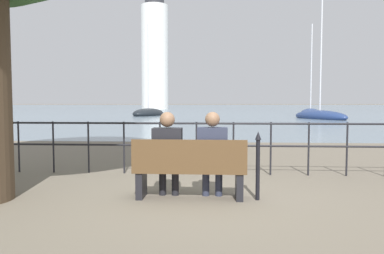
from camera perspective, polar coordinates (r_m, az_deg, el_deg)
The scene contains 11 objects.
ground_plane at distance 5.72m, azimuth -0.33°, elevation -10.75°, with size 1000.00×1000.00×0.00m, color #706656.
harbor_water at distance 163.57m, azimuth 3.56°, elevation 3.18°, with size 600.00×300.00×0.01m.
park_bench at distance 5.57m, azimuth -0.37°, elevation -6.65°, with size 1.67×0.45×0.90m.
seated_person_left at distance 5.63m, azimuth -3.74°, elevation -3.61°, with size 0.44×0.35×1.29m.
seated_person_right at distance 5.59m, azimuth 3.12°, elevation -3.69°, with size 0.44×0.35×1.30m.
promenade_railing at distance 7.47m, azimuth 0.69°, elevation -1.95°, with size 10.32×0.04×1.05m.
closed_umbrella at distance 5.58m, azimuth 10.01°, elevation -5.25°, with size 0.09×0.09×1.01m.
sailboat_1 at distance 45.31m, azimuth 17.59°, elevation 2.08°, with size 4.30×6.65×10.76m.
sailboat_2 at distance 35.39m, azimuth 18.88°, elevation 1.66°, with size 4.42×6.97×11.38m.
sailboat_3 at distance 42.50m, azimuth -6.65°, elevation 2.13°, with size 4.03×6.31×10.55m.
harbor_lighthouse at distance 86.90m, azimuth -5.70°, elevation 11.48°, with size 6.13×6.13×28.46m.
Camera 1 is at (0.39, -5.53, 1.43)m, focal length 35.00 mm.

